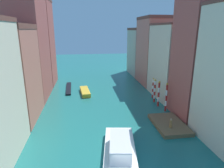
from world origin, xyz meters
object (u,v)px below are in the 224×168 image
at_px(mooring_pole_0, 166,97).
at_px(motorboat_0, 85,92).
at_px(mooring_pole_1, 159,93).
at_px(waterfront_dock, 169,124).
at_px(mooring_pole_2, 155,90).
at_px(person_on_dock, 171,123).
at_px(mooring_pole_3, 153,88).
at_px(vaporetto_white, 120,153).
at_px(gondola_black, 69,88).

xyz_separation_m(mooring_pole_0, motorboat_0, (-14.35, 12.14, -2.25)).
bearing_deg(mooring_pole_1, motorboat_0, 145.14).
height_order(waterfront_dock, mooring_pole_2, mooring_pole_2).
bearing_deg(mooring_pole_0, waterfront_dock, -107.61).
bearing_deg(person_on_dock, mooring_pole_2, 81.26).
bearing_deg(mooring_pole_3, person_on_dock, -99.24).
bearing_deg(mooring_pole_3, motorboat_0, 160.58).
height_order(person_on_dock, mooring_pole_3, mooring_pole_3).
bearing_deg(vaporetto_white, mooring_pole_2, 58.96).
distance_m(mooring_pole_1, gondola_black, 22.72).
bearing_deg(mooring_pole_2, person_on_dock, -98.74).
height_order(mooring_pole_0, vaporetto_white, mooring_pole_0).
bearing_deg(vaporetto_white, gondola_black, 104.93).
distance_m(mooring_pole_2, mooring_pole_3, 2.46).
bearing_deg(waterfront_dock, mooring_pole_3, 81.76).
distance_m(vaporetto_white, gondola_black, 29.69).
height_order(mooring_pole_2, motorboat_0, mooring_pole_2).
height_order(waterfront_dock, mooring_pole_1, mooring_pole_1).
relative_size(mooring_pole_1, gondola_black, 0.49).
relative_size(waterfront_dock, mooring_pole_2, 1.49).
xyz_separation_m(person_on_dock, mooring_pole_3, (2.29, 14.10, 1.04)).
relative_size(gondola_black, motorboat_0, 1.52).
height_order(mooring_pole_0, mooring_pole_1, mooring_pole_0).
distance_m(mooring_pole_1, mooring_pole_3, 4.64).
bearing_deg(mooring_pole_3, mooring_pole_0, -90.51).
distance_m(mooring_pole_2, vaporetto_white, 19.99).
height_order(mooring_pole_0, mooring_pole_3, mooring_pole_0).
bearing_deg(person_on_dock, mooring_pole_0, 72.43).
bearing_deg(motorboat_0, mooring_pole_2, -28.28).
bearing_deg(waterfront_dock, person_on_dock, -107.44).
relative_size(mooring_pole_1, mooring_pole_3, 1.12).
relative_size(vaporetto_white, motorboat_0, 1.70).
relative_size(waterfront_dock, mooring_pole_1, 1.43).
distance_m(mooring_pole_3, gondola_black, 20.69).
distance_m(person_on_dock, gondola_black, 28.35).
relative_size(mooring_pole_0, mooring_pole_3, 1.19).
bearing_deg(gondola_black, waterfront_dock, -52.72).
bearing_deg(person_on_dock, waterfront_dock, 72.56).
bearing_deg(gondola_black, mooring_pole_3, -26.53).
distance_m(waterfront_dock, mooring_pole_3, 12.89).
xyz_separation_m(mooring_pole_1, vaporetto_white, (-10.26, -14.89, -1.62)).
bearing_deg(mooring_pole_2, motorboat_0, 151.72).
xyz_separation_m(mooring_pole_2, gondola_black, (-17.92, 11.60, -2.26)).
distance_m(person_on_dock, mooring_pole_1, 9.75).
xyz_separation_m(waterfront_dock, vaporetto_white, (-8.95, -6.88, 0.64)).
bearing_deg(motorboat_0, mooring_pole_3, -19.42).
height_order(mooring_pole_1, motorboat_0, mooring_pole_1).
distance_m(mooring_pole_0, mooring_pole_3, 7.07).
bearing_deg(vaporetto_white, mooring_pole_0, 49.26).
bearing_deg(vaporetto_white, waterfront_dock, 37.56).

